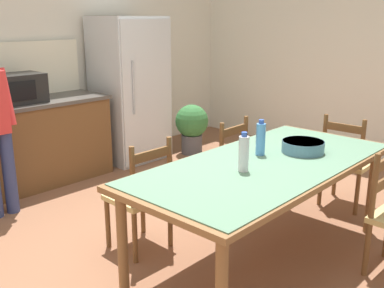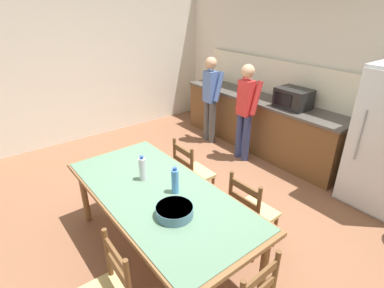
% 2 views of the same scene
% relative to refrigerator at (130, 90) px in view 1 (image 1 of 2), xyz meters
% --- Properties ---
extents(ground_plane, '(8.32, 8.32, 0.00)m').
position_rel_refrigerator_xyz_m(ground_plane, '(-1.20, -2.19, -0.90)').
color(ground_plane, brown).
extents(wall_back, '(6.52, 0.12, 2.90)m').
position_rel_refrigerator_xyz_m(wall_back, '(-1.20, 0.47, 0.55)').
color(wall_back, silver).
rests_on(wall_back, ground).
extents(wall_right, '(0.12, 5.20, 2.90)m').
position_rel_refrigerator_xyz_m(wall_right, '(2.06, -2.19, 0.55)').
color(wall_right, silver).
rests_on(wall_right, ground).
extents(refrigerator, '(0.80, 0.73, 1.79)m').
position_rel_refrigerator_xyz_m(refrigerator, '(0.00, 0.00, 0.00)').
color(refrigerator, silver).
rests_on(refrigerator, ground).
extents(microwave, '(0.50, 0.39, 0.30)m').
position_rel_refrigerator_xyz_m(microwave, '(-1.45, 0.02, 0.18)').
color(microwave, black).
rests_on(microwave, kitchen_counter).
extents(dining_table, '(2.21, 1.05, 0.78)m').
position_rel_refrigerator_xyz_m(dining_table, '(-0.97, -2.73, -0.18)').
color(dining_table, brown).
rests_on(dining_table, ground).
extents(bottle_near_centre, '(0.07, 0.07, 0.27)m').
position_rel_refrigerator_xyz_m(bottle_near_centre, '(-1.24, -2.73, 0.01)').
color(bottle_near_centre, silver).
rests_on(bottle_near_centre, dining_table).
extents(bottle_off_centre, '(0.07, 0.07, 0.27)m').
position_rel_refrigerator_xyz_m(bottle_off_centre, '(-0.86, -2.60, 0.01)').
color(bottle_off_centre, '#4C8ED6').
rests_on(bottle_off_centre, dining_table).
extents(serving_bowl, '(0.32, 0.32, 0.09)m').
position_rel_refrigerator_xyz_m(serving_bowl, '(-0.58, -2.80, -0.06)').
color(serving_bowl, slate).
rests_on(serving_bowl, dining_table).
extents(chair_side_far_left, '(0.42, 0.40, 0.91)m').
position_rel_refrigerator_xyz_m(chair_side_far_left, '(-1.47, -1.93, -0.46)').
color(chair_side_far_left, brown).
rests_on(chair_side_far_left, ground).
extents(chair_head_end, '(0.42, 0.44, 0.91)m').
position_rel_refrigerator_xyz_m(chair_head_end, '(0.43, -2.71, -0.46)').
color(chair_head_end, brown).
rests_on(chair_head_end, ground).
extents(chair_side_far_right, '(0.43, 0.41, 0.91)m').
position_rel_refrigerator_xyz_m(chair_side_far_right, '(-0.48, -1.92, -0.46)').
color(chair_side_far_right, brown).
rests_on(chair_side_far_right, ground).
extents(potted_plant, '(0.44, 0.44, 0.67)m').
position_rel_refrigerator_xyz_m(potted_plant, '(0.68, -0.43, -0.51)').
color(potted_plant, '#4C4C51').
rests_on(potted_plant, ground).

